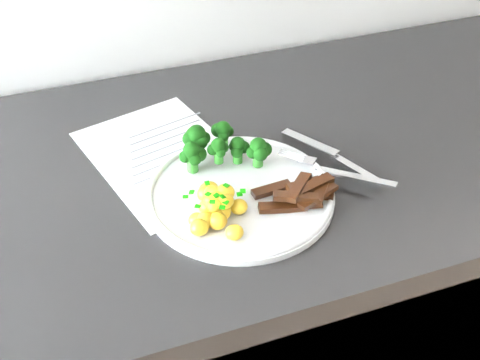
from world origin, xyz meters
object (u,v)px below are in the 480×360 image
at_px(potatoes, 215,206).
at_px(recipe_paper, 165,156).
at_px(plate, 240,193).
at_px(broccoli, 220,145).
at_px(fork, 339,171).
at_px(knife, 342,162).
at_px(beef_strips, 301,193).
at_px(counter, 275,331).

bearing_deg(potatoes, recipe_paper, 100.09).
height_order(recipe_paper, plate, plate).
distance_m(broccoli, fork, 0.17).
xyz_separation_m(fork, knife, (0.02, 0.03, -0.01)).
xyz_separation_m(beef_strips, knife, (0.09, 0.06, -0.01)).
bearing_deg(knife, counter, 132.92).
bearing_deg(fork, beef_strips, -158.35).
height_order(counter, broccoli, broccoli).
height_order(counter, fork, fork).
distance_m(counter, broccoli, 0.49).
relative_size(counter, beef_strips, 20.64).
bearing_deg(broccoli, counter, 5.48).
relative_size(recipe_paper, knife, 1.92).
distance_m(plate, knife, 0.16).
distance_m(counter, beef_strips, 0.47).
bearing_deg(plate, beef_strips, -30.28).
bearing_deg(knife, fork, -126.16).
xyz_separation_m(counter, fork, (0.04, -0.09, 0.45)).
bearing_deg(counter, recipe_paper, 166.34).
distance_m(counter, plate, 0.46).
height_order(broccoli, potatoes, broccoli).
bearing_deg(recipe_paper, beef_strips, -48.60).
xyz_separation_m(recipe_paper, potatoes, (0.03, -0.15, 0.02)).
xyz_separation_m(potatoes, beef_strips, (0.12, -0.01, -0.00)).
distance_m(broccoli, knife, 0.18).
distance_m(counter, potatoes, 0.50).
bearing_deg(beef_strips, knife, 31.69).
xyz_separation_m(broccoli, potatoes, (-0.04, -0.10, -0.02)).
relative_size(fork, knife, 0.84).
height_order(recipe_paper, potatoes, potatoes).
height_order(recipe_paper, beef_strips, beef_strips).
distance_m(recipe_paper, broccoli, 0.09).
xyz_separation_m(counter, plate, (-0.10, -0.08, 0.44)).
xyz_separation_m(potatoes, knife, (0.21, 0.05, -0.02)).
relative_size(broccoli, potatoes, 1.17).
distance_m(broccoli, beef_strips, 0.13).
distance_m(beef_strips, fork, 0.08).
height_order(potatoes, beef_strips, potatoes).
bearing_deg(potatoes, counter, 37.06).
height_order(recipe_paper, fork, fork).
xyz_separation_m(recipe_paper, beef_strips, (0.14, -0.16, 0.02)).
height_order(counter, knife, knife).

